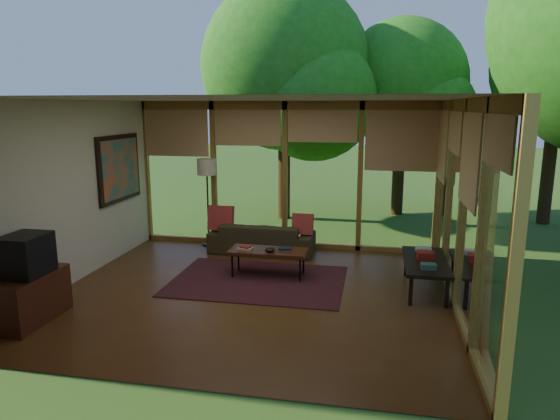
% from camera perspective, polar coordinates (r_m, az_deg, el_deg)
% --- Properties ---
extents(floor, '(5.50, 5.50, 0.00)m').
position_cam_1_polar(floor, '(7.20, -3.13, -9.47)').
color(floor, brown).
rests_on(floor, ground).
extents(ceiling, '(5.50, 5.50, 0.00)m').
position_cam_1_polar(ceiling, '(6.71, -3.39, 12.57)').
color(ceiling, silver).
rests_on(ceiling, ground).
extents(wall_left, '(0.04, 5.00, 2.70)m').
position_cam_1_polar(wall_left, '(7.95, -22.84, 1.77)').
color(wall_left, beige).
rests_on(wall_left, ground).
extents(wall_front, '(5.50, 0.04, 2.70)m').
position_cam_1_polar(wall_front, '(4.51, -11.12, -4.64)').
color(wall_front, beige).
rests_on(wall_front, ground).
extents(window_wall_back, '(5.50, 0.12, 2.70)m').
position_cam_1_polar(window_wall_back, '(9.24, 0.57, 3.98)').
color(window_wall_back, olive).
rests_on(window_wall_back, ground).
extents(window_wall_right, '(0.12, 5.00, 2.70)m').
position_cam_1_polar(window_wall_right, '(6.71, 20.16, 0.26)').
color(window_wall_right, olive).
rests_on(window_wall_right, ground).
extents(tree_nw, '(3.79, 3.79, 5.39)m').
position_cam_1_polar(tree_nw, '(11.72, 0.54, 16.11)').
color(tree_nw, '#342212').
rests_on(tree_nw, ground).
extents(tree_ne, '(3.01, 3.01, 4.64)m').
position_cam_1_polar(tree_ne, '(12.46, 13.82, 13.82)').
color(tree_ne, '#342212').
rests_on(tree_ne, ground).
extents(tree_far, '(2.82, 2.82, 4.82)m').
position_cam_1_polar(tree_far, '(12.59, 29.31, 13.93)').
color(tree_far, '#342212').
rests_on(tree_far, ground).
extents(rug, '(2.59, 1.83, 0.01)m').
position_cam_1_polar(rug, '(7.65, -2.53, -8.08)').
color(rug, maroon).
rests_on(rug, floor).
extents(sofa, '(1.88, 0.76, 0.55)m').
position_cam_1_polar(sofa, '(9.03, -2.07, -3.18)').
color(sofa, '#38311C').
rests_on(sofa, floor).
extents(pillow_left, '(0.45, 0.24, 0.47)m').
position_cam_1_polar(pillow_left, '(9.10, -6.76, -0.98)').
color(pillow_left, maroon).
rests_on(pillow_left, sofa).
extents(pillow_right, '(0.37, 0.20, 0.39)m').
position_cam_1_polar(pillow_right, '(8.78, 2.61, -1.66)').
color(pillow_right, maroon).
rests_on(pillow_right, sofa).
extents(ct_book_lower, '(0.24, 0.19, 0.03)m').
position_cam_1_polar(ct_book_lower, '(7.77, -3.98, -4.41)').
color(ct_book_lower, '#B0ACA0').
rests_on(ct_book_lower, coffee_table).
extents(ct_book_upper, '(0.19, 0.17, 0.03)m').
position_cam_1_polar(ct_book_upper, '(7.77, -3.98, -4.22)').
color(ct_book_upper, maroon).
rests_on(ct_book_upper, coffee_table).
extents(ct_book_side, '(0.21, 0.16, 0.03)m').
position_cam_1_polar(ct_book_side, '(7.77, 0.56, -4.41)').
color(ct_book_side, '#161D32').
rests_on(ct_book_side, coffee_table).
extents(ct_bowl, '(0.16, 0.16, 0.07)m').
position_cam_1_polar(ct_bowl, '(7.63, -1.16, -4.54)').
color(ct_bowl, black).
rests_on(ct_bowl, coffee_table).
extents(media_cabinet, '(0.50, 1.00, 0.60)m').
position_cam_1_polar(media_cabinet, '(6.94, -26.74, -8.95)').
color(media_cabinet, '#4A2114').
rests_on(media_cabinet, floor).
extents(television, '(0.45, 0.55, 0.50)m').
position_cam_1_polar(television, '(6.76, -27.04, -4.59)').
color(television, black).
rests_on(television, media_cabinet).
extents(console_book_a, '(0.21, 0.16, 0.07)m').
position_cam_1_polar(console_book_a, '(7.04, 16.62, -6.19)').
color(console_book_a, '#345B52').
rests_on(console_book_a, side_console).
extents(console_book_b, '(0.25, 0.19, 0.11)m').
position_cam_1_polar(console_book_b, '(7.47, 16.31, -5.02)').
color(console_book_b, maroon).
rests_on(console_book_b, side_console).
extents(console_book_c, '(0.24, 0.18, 0.06)m').
position_cam_1_polar(console_book_c, '(7.86, 16.05, -4.35)').
color(console_book_c, '#B0ACA0').
rests_on(console_book_c, side_console).
extents(floor_lamp, '(0.36, 0.36, 1.65)m').
position_cam_1_polar(floor_lamp, '(9.40, -8.36, 4.33)').
color(floor_lamp, black).
rests_on(floor_lamp, floor).
extents(coffee_table, '(1.20, 0.50, 0.43)m').
position_cam_1_polar(coffee_table, '(7.75, -1.37, -4.82)').
color(coffee_table, '#4A2114').
rests_on(coffee_table, floor).
extents(side_console, '(0.60, 1.40, 0.46)m').
position_cam_1_polar(side_console, '(7.45, 16.30, -5.85)').
color(side_console, black).
rests_on(side_console, floor).
extents(wall_painting, '(0.06, 1.35, 1.15)m').
position_cam_1_polar(wall_painting, '(9.09, -17.88, 4.55)').
color(wall_painting, black).
rests_on(wall_painting, wall_left).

